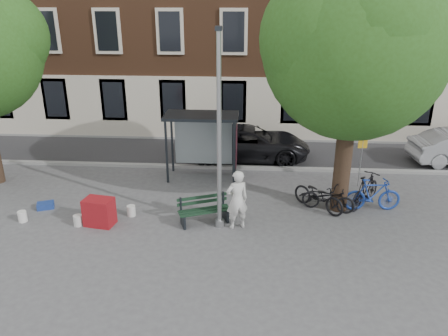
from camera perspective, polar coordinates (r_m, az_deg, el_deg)
name	(u,v)px	position (r m, az deg, el deg)	size (l,w,h in m)	color
ground	(220,226)	(14.08, -0.59, -7.60)	(90.00, 90.00, 0.00)	#4C4C4F
road	(231,153)	(20.46, 0.90, 1.99)	(40.00, 4.00, 0.01)	#28282B
curb_near	(228,167)	(18.57, 0.58, 0.09)	(40.00, 0.25, 0.12)	gray
curb_far	(233,139)	(22.34, 1.17, 3.84)	(40.00, 0.25, 0.12)	gray
lamppost	(219,144)	(12.95, -0.63, 3.21)	(0.28, 0.35, 6.11)	#9EA0A3
tree_right	(357,41)	(14.03, 17.00, 15.58)	(5.76, 5.60, 8.20)	black
bus_shelter	(212,131)	(17.16, -1.60, 4.82)	(2.85, 1.45, 2.62)	#1E2328
painter	(237,200)	(13.57, 1.72, -4.17)	(0.71, 0.47, 1.94)	silver
bench	(204,211)	(14.14, -2.64, -5.67)	(1.74, 1.10, 0.86)	#1E2328
bike_a	(328,198)	(15.26, 13.45, -3.84)	(0.62, 1.78, 0.93)	black
bike_b	(373,195)	(15.65, 18.83, -3.33)	(0.55, 1.93, 1.16)	#1C3B9B
bike_c	(319,195)	(15.25, 12.25, -3.51)	(0.70, 2.00, 1.05)	black
bike_d	(365,190)	(15.91, 17.98, -2.76)	(0.56, 1.97, 1.18)	black
car_dark	(249,143)	(19.53, 3.30, 3.29)	(2.48, 5.38, 1.49)	black
red_stand	(99,212)	(14.53, -15.98, -5.53)	(0.90, 0.60, 0.90)	maroon
blue_crate	(46,205)	(16.38, -22.28, -4.55)	(0.55, 0.40, 0.20)	navy
bucket_a	(22,216)	(15.71, -24.84, -5.76)	(0.28, 0.28, 0.36)	white
bucket_b	(78,220)	(14.79, -18.53, -6.52)	(0.28, 0.28, 0.36)	silver
bucket_c	(131,211)	(14.96, -12.03, -5.48)	(0.28, 0.28, 0.36)	silver
notice_sign	(362,150)	(17.16, 17.58, 2.25)	(0.35, 0.08, 2.01)	#9EA0A3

